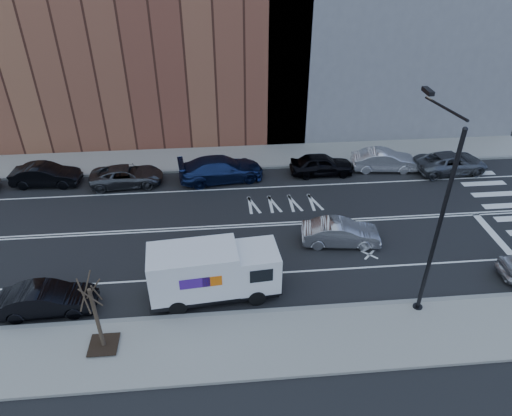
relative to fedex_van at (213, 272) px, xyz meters
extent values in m
plane|color=black|center=(2.34, 5.60, -1.46)|extent=(120.00, 120.00, 0.00)
cube|color=gray|center=(2.34, -3.20, -1.38)|extent=(44.00, 3.60, 0.15)
cube|color=gray|center=(2.34, 14.40, -1.38)|extent=(44.00, 3.60, 0.15)
cube|color=gray|center=(2.34, -1.40, -1.37)|extent=(44.00, 0.25, 0.17)
cube|color=gray|center=(2.34, 12.60, -1.37)|extent=(44.00, 0.25, 0.17)
cylinder|color=black|center=(9.34, -1.80, 3.04)|extent=(0.18, 0.18, 9.00)
cylinder|color=black|center=(9.34, -1.80, -1.36)|extent=(0.44, 0.44, 0.20)
sphere|color=black|center=(9.34, -1.80, 7.49)|extent=(0.20, 0.20, 0.20)
cylinder|color=black|center=(9.34, -0.10, 7.64)|extent=(0.11, 3.49, 0.48)
cube|color=black|center=(9.34, 1.60, 7.74)|extent=(0.25, 0.80, 0.18)
cube|color=#FFF2CC|center=(9.34, 1.60, 7.64)|extent=(0.18, 0.55, 0.03)
cube|color=black|center=(-4.66, -2.80, -1.23)|extent=(1.20, 1.20, 0.04)
cylinder|color=#382B1E|center=(-4.66, -2.80, 0.29)|extent=(0.16, 0.16, 3.20)
cylinder|color=#382B1E|center=(-4.41, -2.80, 1.69)|extent=(0.06, 0.80, 1.44)
cylinder|color=#382B1E|center=(-4.59, -2.56, 1.69)|extent=(0.81, 0.31, 1.19)
cylinder|color=#382B1E|center=(-4.87, -2.65, 1.69)|extent=(0.58, 0.76, 1.50)
cylinder|color=#382B1E|center=(-4.87, -2.95, 1.69)|extent=(0.47, 0.61, 1.37)
cylinder|color=#382B1E|center=(-4.59, -3.04, 1.69)|extent=(0.72, 0.29, 1.13)
cube|color=black|center=(-0.02, 0.00, -1.03)|extent=(6.10, 2.52, 0.29)
cube|color=white|center=(2.08, 0.18, 0.03)|extent=(2.09, 2.22, 1.92)
cube|color=black|center=(3.06, 0.26, 0.31)|extent=(0.21, 1.77, 0.91)
cube|color=black|center=(2.17, -0.86, 0.31)|extent=(1.05, 0.13, 0.67)
cube|color=black|center=(1.99, 1.22, 0.31)|extent=(1.05, 0.13, 0.67)
cube|color=black|center=(3.02, 0.26, -0.93)|extent=(0.31, 1.92, 0.34)
cube|color=white|center=(-0.88, -0.08, 0.22)|extent=(4.19, 2.45, 2.21)
cube|color=#47198C|center=(-0.79, -1.15, 0.36)|extent=(1.34, 0.13, 0.53)
cube|color=orange|center=(-0.02, -1.08, 0.36)|extent=(0.86, 0.09, 0.53)
cube|color=#47198C|center=(-0.97, 0.99, 0.36)|extent=(1.34, 0.13, 0.53)
cube|color=orange|center=(-0.21, 1.06, 0.36)|extent=(0.86, 0.09, 0.53)
cylinder|color=black|center=(1.98, -0.79, -1.06)|extent=(0.83, 0.34, 0.81)
cylinder|color=black|center=(1.81, 1.12, -1.06)|extent=(0.83, 0.34, 0.81)
cylinder|color=black|center=(-1.65, -1.11, -1.06)|extent=(0.83, 0.34, 0.81)
cylinder|color=black|center=(-1.82, 0.80, -1.06)|extent=(0.83, 0.34, 0.81)
imported|color=black|center=(-11.05, 11.61, -0.73)|extent=(4.52, 1.79, 1.46)
imported|color=#424449|center=(-5.66, 11.14, -0.80)|extent=(4.89, 2.49, 1.32)
imported|color=navy|center=(0.64, 11.24, -0.63)|extent=(5.95, 3.04, 1.65)
imported|color=black|center=(7.62, 11.45, -0.72)|extent=(4.36, 1.77, 1.48)
imported|color=silver|center=(12.16, 11.67, -0.72)|extent=(4.61, 1.95, 1.48)
imported|color=#54575C|center=(16.74, 10.95, -0.76)|extent=(5.20, 2.69, 1.40)
imported|color=#A2A1A6|center=(6.98, 3.46, -0.76)|extent=(4.39, 1.94, 1.40)
imported|color=black|center=(-7.54, -0.37, -0.76)|extent=(4.30, 1.62, 1.40)
camera|label=1|loc=(0.54, -16.22, 13.99)|focal=32.00mm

